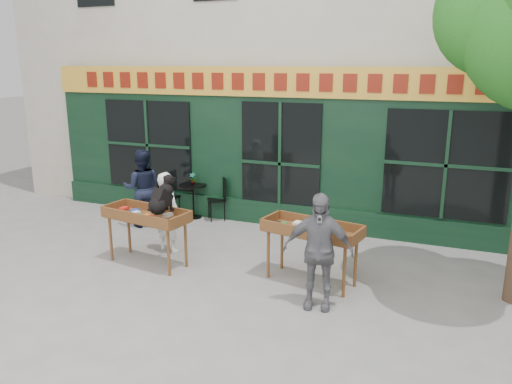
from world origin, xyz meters
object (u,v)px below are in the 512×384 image
(book_cart_center, at_px, (146,218))
(book_cart_right, at_px, (312,233))
(man_right, at_px, (318,251))
(man_left, at_px, (142,188))
(woman, at_px, (167,212))
(bistro_table, at_px, (193,194))
(dog, at_px, (161,194))

(book_cart_center, xyz_separation_m, book_cart_right, (2.80, 0.31, 0.00))
(book_cart_center, distance_m, man_right, 3.13)
(man_left, bearing_deg, book_cart_right, 134.43)
(book_cart_center, xyz_separation_m, man_left, (-1.27, 1.74, -0.00))
(woman, xyz_separation_m, book_cart_right, (2.80, -0.34, 0.08))
(book_cart_center, bearing_deg, bistro_table, 110.91)
(woman, bearing_deg, book_cart_right, -178.11)
(dog, bearing_deg, book_cart_center, -179.33)
(woman, bearing_deg, man_right, 169.44)
(book_cart_center, distance_m, book_cart_right, 2.82)
(dog, bearing_deg, man_left, 140.92)
(book_cart_right, distance_m, man_right, 0.81)
(book_cart_right, bearing_deg, man_right, -57.25)
(book_cart_right, height_order, bistro_table, book_cart_right)
(book_cart_center, distance_m, bistro_table, 2.71)
(dog, xyz_separation_m, bistro_table, (-0.92, 2.69, -0.75))
(woman, relative_size, man_left, 0.90)
(dog, relative_size, woman, 0.40)
(man_right, xyz_separation_m, bistro_table, (-3.67, 3.08, -0.29))
(bistro_table, bearing_deg, book_cart_center, -77.89)
(book_cart_center, distance_m, woman, 0.65)
(dog, bearing_deg, man_right, 0.74)
(bistro_table, xyz_separation_m, man_left, (-0.70, -0.90, 0.28))
(book_cart_right, bearing_deg, dog, -160.70)
(man_right, bearing_deg, dog, 162.88)
(man_left, bearing_deg, woman, 113.10)
(book_cart_center, bearing_deg, dog, 0.67)
(dog, height_order, man_left, man_left)
(book_cart_center, relative_size, dog, 2.63)
(dog, relative_size, book_cart_right, 0.38)
(bistro_table, bearing_deg, dog, -71.18)
(book_cart_right, xyz_separation_m, man_right, (0.30, -0.75, 0.01))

